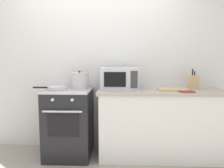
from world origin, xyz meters
name	(u,v)px	position (x,y,z in m)	size (l,w,h in m)	color
back_wall	(117,65)	(0.30, 0.97, 1.25)	(4.40, 0.10, 2.50)	silver
lower_cabinet_right	(161,125)	(0.90, 0.62, 0.44)	(1.64, 0.56, 0.88)	white
countertop_right	(162,91)	(0.90, 0.62, 0.90)	(1.70, 0.60, 0.04)	#ADA393
stove	(69,123)	(-0.35, 0.60, 0.46)	(0.60, 0.64, 0.92)	black
stock_pot	(80,81)	(-0.21, 0.68, 1.03)	(0.34, 0.26, 0.25)	silver
frying_pan	(57,88)	(-0.49, 0.55, 0.95)	(0.46, 0.26, 0.05)	silver
microwave	(120,78)	(0.34, 0.68, 1.07)	(0.50, 0.37, 0.30)	silver
cutting_board	(172,89)	(1.04, 0.60, 0.93)	(0.36, 0.26, 0.02)	tan
knife_block	(193,82)	(1.35, 0.74, 1.02)	(0.13, 0.10, 0.28)	tan
oven_mitt	(186,91)	(1.17, 0.44, 0.93)	(0.18, 0.14, 0.02)	#993333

